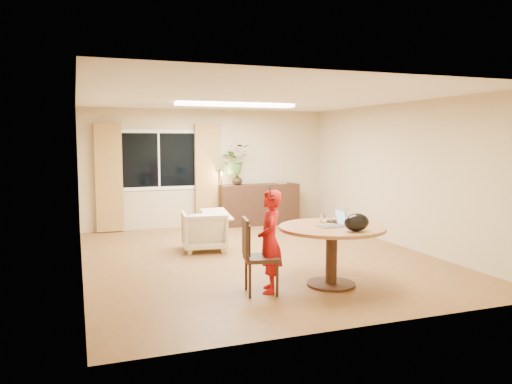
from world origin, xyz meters
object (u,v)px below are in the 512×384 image
Objects in this scene: dining_table at (332,239)px; dining_chair at (261,256)px; sideboard at (259,204)px; armchair at (204,231)px; child at (270,241)px.

dining_table is 1.01m from dining_chair.
dining_chair is 0.52× the size of sideboard.
dining_chair reaches higher than sideboard.
armchair is at bearing 102.64° from dining_chair.
armchair is at bearing -157.24° from child.
dining_chair is 1.27× the size of armchair.
dining_table is 0.87m from child.
sideboard is (1.74, 4.84, -0.02)m from dining_chair.
armchair is 2.85m from sideboard.
dining_chair is 0.21m from child.
dining_table is 1.46× the size of dining_chair.
dining_chair is at bearing 98.39° from armchair.
dining_table is at bearing 118.75° from armchair.
dining_table is 4.89m from sideboard.
dining_table is at bearing -98.78° from sideboard.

